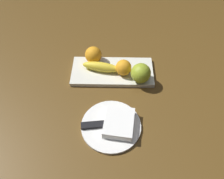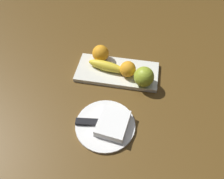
# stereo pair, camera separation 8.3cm
# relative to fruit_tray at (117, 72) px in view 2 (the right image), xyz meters

# --- Properties ---
(ground_plane) EXTENTS (2.40, 2.40, 0.00)m
(ground_plane) POSITION_rel_fruit_tray_xyz_m (-0.00, -0.02, -0.01)
(ground_plane) COLOR #573C18
(fruit_tray) EXTENTS (0.34, 0.16, 0.02)m
(fruit_tray) POSITION_rel_fruit_tray_xyz_m (0.00, 0.00, 0.00)
(fruit_tray) COLOR silver
(fruit_tray) RESTS_ON ground_plane
(apple) EXTENTS (0.08, 0.08, 0.08)m
(apple) POSITION_rel_fruit_tray_xyz_m (0.11, -0.05, 0.05)
(apple) COLOR #92A829
(apple) RESTS_ON fruit_tray
(banana) EXTENTS (0.16, 0.07, 0.04)m
(banana) POSITION_rel_fruit_tray_xyz_m (-0.05, -0.00, 0.03)
(banana) COLOR yellow
(banana) RESTS_ON fruit_tray
(orange_near_apple) EXTENTS (0.06, 0.06, 0.06)m
(orange_near_apple) POSITION_rel_fruit_tray_xyz_m (0.04, -0.01, 0.04)
(orange_near_apple) COLOR orange
(orange_near_apple) RESTS_ON fruit_tray
(orange_near_banana) EXTENTS (0.07, 0.07, 0.07)m
(orange_near_banana) POSITION_rel_fruit_tray_xyz_m (-0.08, 0.05, 0.04)
(orange_near_banana) COLOR orange
(orange_near_banana) RESTS_ON fruit_tray
(dinner_plate) EXTENTS (0.21, 0.21, 0.01)m
(dinner_plate) POSITION_rel_fruit_tray_xyz_m (0.00, -0.26, -0.00)
(dinner_plate) COLOR white
(dinner_plate) RESTS_ON ground_plane
(folded_napkin) EXTENTS (0.11, 0.13, 0.03)m
(folded_napkin) POSITION_rel_fruit_tray_xyz_m (0.03, -0.26, 0.02)
(folded_napkin) COLOR white
(folded_napkin) RESTS_ON dinner_plate
(knife) EXTENTS (0.18, 0.04, 0.01)m
(knife) POSITION_rel_fruit_tray_xyz_m (-0.04, -0.26, 0.01)
(knife) COLOR silver
(knife) RESTS_ON dinner_plate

